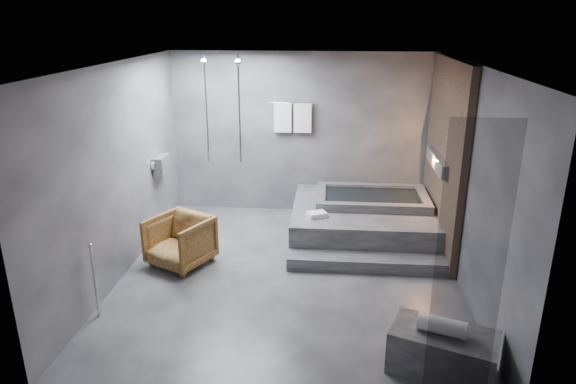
{
  "coord_description": "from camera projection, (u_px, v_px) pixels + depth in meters",
  "views": [
    {
      "loc": [
        0.52,
        -6.24,
        3.34
      ],
      "look_at": [
        -0.04,
        0.3,
        1.09
      ],
      "focal_mm": 32.0,
      "sensor_mm": 36.0,
      "label": 1
    }
  ],
  "objects": [
    {
      "name": "tub_step",
      "position": [
        366.0,
        263.0,
        7.15
      ],
      "size": [
        2.2,
        0.36,
        0.18
      ],
      "primitive_type": "cube",
      "color": "#333335",
      "rests_on": "ground"
    },
    {
      "name": "concrete_bench",
      "position": [
        443.0,
        352.0,
        5.03
      ],
      "size": [
        1.13,
        0.87,
        0.45
      ],
      "primitive_type": "cube",
      "rotation": [
        0.0,
        0.0,
        -0.37
      ],
      "color": "#2E2E30",
      "rests_on": "ground"
    },
    {
      "name": "deck_towel",
      "position": [
        317.0,
        214.0,
        7.66
      ],
      "size": [
        0.33,
        0.29,
        0.07
      ],
      "primitive_type": "cube",
      "rotation": [
        0.0,
        0.0,
        0.42
      ],
      "color": "white",
      "rests_on": "tub_deck"
    },
    {
      "name": "driftwood_chair",
      "position": [
        180.0,
        241.0,
        7.2
      ],
      "size": [
        1.03,
        1.04,
        0.71
      ],
      "primitive_type": "imported",
      "rotation": [
        0.0,
        0.0,
        -0.48
      ],
      "color": "#482C12",
      "rests_on": "ground"
    },
    {
      "name": "room",
      "position": [
        321.0,
        148.0,
        6.64
      ],
      "size": [
        5.0,
        5.04,
        2.82
      ],
      "color": "#2E2E30",
      "rests_on": "ground"
    },
    {
      "name": "tub_deck",
      "position": [
        362.0,
        220.0,
        8.21
      ],
      "size": [
        2.2,
        2.0,
        0.5
      ],
      "primitive_type": "cube",
      "color": "#333335",
      "rests_on": "ground"
    },
    {
      "name": "rolled_towel",
      "position": [
        442.0,
        326.0,
        4.91
      ],
      "size": [
        0.49,
        0.32,
        0.17
      ],
      "primitive_type": "cylinder",
      "rotation": [
        0.0,
        1.57,
        -0.36
      ],
      "color": "white",
      "rests_on": "concrete_bench"
    }
  ]
}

